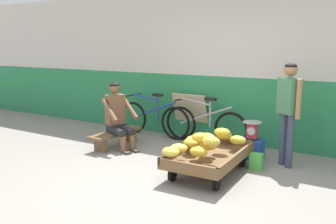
# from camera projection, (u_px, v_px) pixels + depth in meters

# --- Properties ---
(ground_plane) EXTENTS (80.00, 80.00, 0.00)m
(ground_plane) POSITION_uv_depth(u_px,v_px,m) (161.00, 188.00, 4.60)
(ground_plane) COLOR gray
(back_wall) EXTENTS (16.00, 0.30, 2.80)m
(back_wall) POSITION_uv_depth(u_px,v_px,m) (238.00, 66.00, 6.53)
(back_wall) COLOR #287F4C
(back_wall) RESTS_ON ground
(banana_cart) EXTENTS (0.88, 1.46, 0.36)m
(banana_cart) POSITION_uv_depth(u_px,v_px,m) (210.00, 157.00, 5.06)
(banana_cart) COLOR brown
(banana_cart) RESTS_ON ground
(banana_pile) EXTENTS (0.81, 1.39, 0.26)m
(banana_pile) POSITION_uv_depth(u_px,v_px,m) (204.00, 142.00, 5.02)
(banana_pile) COLOR gold
(banana_pile) RESTS_ON banana_cart
(low_bench) EXTENTS (0.36, 1.11, 0.27)m
(low_bench) POSITION_uv_depth(u_px,v_px,m) (116.00, 135.00, 6.42)
(low_bench) COLOR brown
(low_bench) RESTS_ON ground
(vendor_seated) EXTENTS (0.74, 0.61, 1.14)m
(vendor_seated) POSITION_uv_depth(u_px,v_px,m) (118.00, 116.00, 6.28)
(vendor_seated) COLOR brown
(vendor_seated) RESTS_ON ground
(plastic_crate) EXTENTS (0.36, 0.28, 0.30)m
(plastic_crate) POSITION_uv_depth(u_px,v_px,m) (251.00, 149.00, 5.78)
(plastic_crate) COLOR #234CA8
(plastic_crate) RESTS_ON ground
(weighing_scale) EXTENTS (0.30, 0.30, 0.29)m
(weighing_scale) POSITION_uv_depth(u_px,v_px,m) (252.00, 130.00, 5.72)
(weighing_scale) COLOR #28282D
(weighing_scale) RESTS_ON plastic_crate
(bicycle_near_left) EXTENTS (1.66, 0.48, 0.86)m
(bicycle_near_left) POSITION_uv_depth(u_px,v_px,m) (153.00, 119.00, 7.12)
(bicycle_near_left) COLOR black
(bicycle_near_left) RESTS_ON ground
(bicycle_far_left) EXTENTS (1.66, 0.48, 0.86)m
(bicycle_far_left) POSITION_uv_depth(u_px,v_px,m) (205.00, 124.00, 6.59)
(bicycle_far_left) COLOR black
(bicycle_far_left) RESTS_ON ground
(sign_board) EXTENTS (0.70, 0.28, 0.87)m
(sign_board) POSITION_uv_depth(u_px,v_px,m) (191.00, 116.00, 7.00)
(sign_board) COLOR #C6B289
(sign_board) RESTS_ON ground
(customer_adult) EXTENTS (0.40, 0.36, 1.53)m
(customer_adult) POSITION_uv_depth(u_px,v_px,m) (289.00, 103.00, 5.25)
(customer_adult) COLOR #38425B
(customer_adult) RESTS_ON ground
(shopping_bag) EXTENTS (0.18, 0.12, 0.24)m
(shopping_bag) POSITION_uv_depth(u_px,v_px,m) (256.00, 161.00, 5.25)
(shopping_bag) COLOR green
(shopping_bag) RESTS_ON ground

